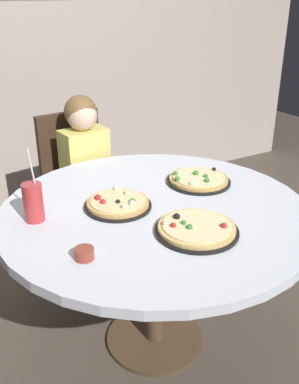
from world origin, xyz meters
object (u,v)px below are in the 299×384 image
Objects in this scene: dining_table at (155,224)px; chair_wooden at (79,182)px; diner_child at (93,199)px; sauce_bowl at (84,254)px; pizza_veggie at (118,204)px; pizza_pepperoni at (196,229)px; soda_cup at (33,202)px; pizza_cheese at (198,179)px.

chair_wooden is at bearing 90.59° from dining_table.
diner_child reaches higher than dining_table.
chair_wooden is at bearing 70.03° from sauce_bowl.
pizza_pepperoni is at bearing -64.46° from pizza_veggie.
pizza_pepperoni is 1.06× the size of soda_cup.
pizza_cheese is at bearing -63.17° from diner_child.
chair_wooden is at bearing 91.61° from pizza_pepperoni.
pizza_cheese is at bearing 20.48° from dining_table.
pizza_veggie is (-0.15, -0.65, 0.28)m from diner_child.
dining_table is 1.24× the size of diner_child.
dining_table is 0.92m from chair_wooden.
diner_child reaches higher than pizza_pepperoni.
pizza_pepperoni is 0.66m from soda_cup.
diner_child is at bearing 77.04° from pizza_veggie.
diner_child reaches higher than pizza_veggie.
pizza_cheese is at bearing 5.04° from pizza_veggie.
diner_child is at bearing 65.70° from sauce_bowl.
sauce_bowl is (0.07, -0.36, -0.06)m from soda_cup.
pizza_cheese reaches higher than dining_table.
chair_wooden is 0.95m from soda_cup.
chair_wooden reaches higher than pizza_veggie.
diner_child reaches higher than sauce_bowl.
chair_wooden is 2.92× the size of pizza_pepperoni.
dining_table is 0.75m from diner_child.
pizza_cheese is 0.96× the size of pizza_pepperoni.
sauce_bowl is at bearing -155.41° from pizza_cheese.
diner_child is 0.72m from pizza_veggie.
diner_child is 0.74m from pizza_cheese.
chair_wooden is 1.22m from sauce_bowl.
pizza_cheese is at bearing 52.90° from pizza_pepperoni.
pizza_cheese is 0.80m from soda_cup.
soda_cup is (-0.49, -0.58, 0.35)m from diner_child.
diner_child is 3.51× the size of soda_cup.
pizza_cheese is (0.32, -0.79, 0.24)m from chair_wooden.
diner_child reaches higher than chair_wooden.
dining_table is 0.53m from soda_cup.
dining_table is 4.32× the size of pizza_cheese.
chair_wooden is 3.05× the size of pizza_cheese.
diner_child reaches higher than soda_cup.
soda_cup reaches higher than pizza_veggie.
pizza_veggie is 0.35m from soda_cup.
sauce_bowl is at bearing -79.74° from soda_cup.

